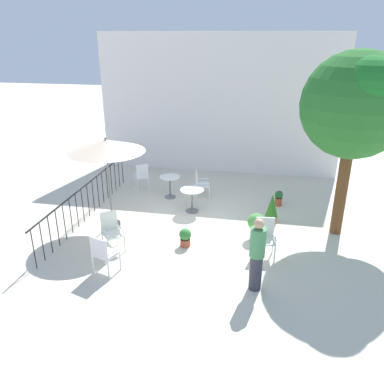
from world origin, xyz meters
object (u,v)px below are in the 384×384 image
patio_chair_3 (142,175)px  cafe_table_0 (192,196)px  potted_plant_1 (185,237)px  potted_plant_3 (272,208)px  patio_chair_0 (103,252)px  patio_umbrella_0 (106,147)px  potted_plant_0 (256,224)px  patio_chair_1 (200,182)px  standing_person (257,254)px  patio_chair_4 (265,235)px  potted_plant_2 (279,198)px  patio_chair_2 (111,229)px  shade_tree (357,105)px  cafe_table_1 (170,183)px

patio_chair_3 → cafe_table_0: bearing=-34.5°
potted_plant_1 → potted_plant_3: 2.72m
patio_chair_0 → potted_plant_1: (1.52, 1.54, -0.29)m
patio_umbrella_0 → potted_plant_0: (3.97, 0.01, -1.86)m
patio_chair_1 → standing_person: size_ratio=0.54×
patio_chair_0 → patio_chair_4: patio_chair_4 is taller
patio_chair_3 → potted_plant_2: 4.61m
potted_plant_1 → potted_plant_2: (2.34, 3.01, 0.01)m
patio_chair_1 → standing_person: (2.00, -4.70, 0.33)m
patio_chair_0 → patio_chair_2: size_ratio=0.98×
potted_plant_3 → standing_person: (-0.31, -3.15, 0.37)m
potted_plant_1 → patio_chair_4: bearing=-2.7°
shade_tree → patio_chair_2: bearing=-160.5°
patio_chair_0 → potted_plant_3: (3.63, 3.23, -0.07)m
patio_chair_3 → potted_plant_0: bearing=-34.2°
patio_chair_1 → potted_plant_0: size_ratio=1.27×
cafe_table_0 → potted_plant_0: (1.95, -1.31, -0.08)m
potted_plant_0 → potted_plant_2: potted_plant_0 is taller
cafe_table_0 → potted_plant_1: size_ratio=1.49×
potted_plant_3 → standing_person: size_ratio=0.55×
shade_tree → potted_plant_1: (-3.88, -1.53, -3.16)m
patio_chair_1 → potted_plant_0: bearing=-52.3°
cafe_table_0 → patio_chair_3: 2.45m
patio_chair_1 → patio_chair_0: bearing=-105.5°
patio_umbrella_0 → potted_plant_2: patio_umbrella_0 is taller
patio_chair_1 → standing_person: standing_person is taller
patio_chair_1 → patio_chair_3: 2.06m
patio_chair_1 → patio_chair_3: patio_chair_3 is taller
cafe_table_0 → standing_person: size_ratio=0.44×
cafe_table_1 → potted_plant_3: bearing=-21.8°
patio_chair_4 → cafe_table_1: bearing=135.2°
potted_plant_0 → potted_plant_3: size_ratio=0.78×
patio_chair_0 → potted_plant_3: patio_chair_0 is taller
potted_plant_2 → potted_plant_3: bearing=-99.5°
potted_plant_1 → cafe_table_1: bearing=110.9°
patio_chair_3 → potted_plant_0: patio_chair_3 is taller
patio_chair_2 → patio_chair_4: bearing=5.7°
cafe_table_1 → potted_plant_1: size_ratio=1.53×
cafe_table_1 → potted_plant_2: (3.48, 0.01, -0.24)m
patio_chair_0 → shade_tree: bearing=29.6°
patio_chair_4 → potted_plant_0: size_ratio=1.38×
patio_chair_2 → patio_chair_4: (3.72, 0.37, 0.02)m
patio_chair_3 → standing_person: (4.05, -4.90, 0.29)m
shade_tree → patio_chair_4: 3.80m
patio_chair_0 → potted_plant_0: patio_chair_0 is taller
patio_chair_1 → potted_plant_2: bearing=-5.1°
cafe_table_1 → potted_plant_0: size_ratio=1.04×
patio_chair_0 → cafe_table_0: bearing=70.3°
patio_chair_3 → standing_person: size_ratio=0.59×
patio_chair_3 → potted_plant_0: (3.97, -2.70, -0.14)m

